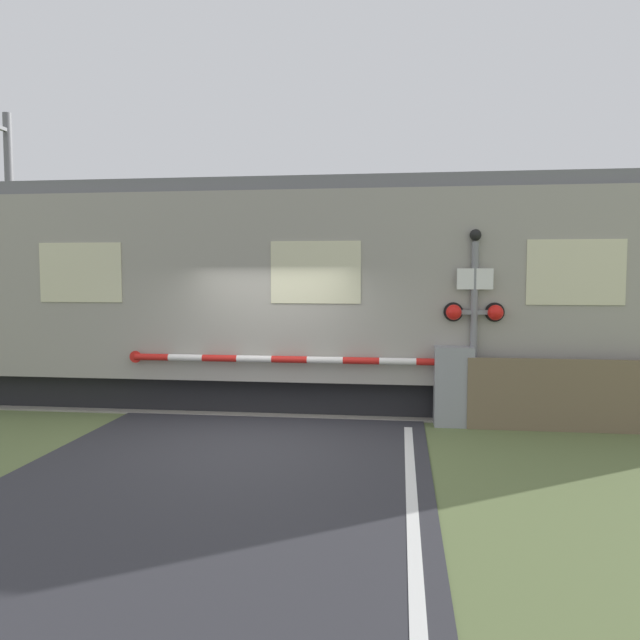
# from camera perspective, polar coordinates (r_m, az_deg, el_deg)

# --- Properties ---
(ground_plane) EXTENTS (80.00, 80.00, 0.00)m
(ground_plane) POSITION_cam_1_polar(r_m,az_deg,el_deg) (9.07, -6.34, -10.93)
(ground_plane) COLOR #5B6B3D
(track_bed) EXTENTS (36.00, 3.20, 0.13)m
(track_bed) POSITION_cam_1_polar(r_m,az_deg,el_deg) (11.95, -2.88, -7.12)
(track_bed) COLOR gray
(track_bed) RESTS_ON ground_plane
(train) EXTENTS (14.56, 3.22, 3.97)m
(train) POSITION_cam_1_polar(r_m,az_deg,el_deg) (11.62, 0.66, 2.53)
(train) COLOR black
(train) RESTS_ON ground_plane
(crossing_barrier) EXTENTS (5.61, 0.44, 1.25)m
(crossing_barrier) POSITION_cam_1_polar(r_m,az_deg,el_deg) (9.98, 9.67, -5.54)
(crossing_barrier) COLOR gray
(crossing_barrier) RESTS_ON ground_plane
(signal_post) EXTENTS (0.93, 0.26, 3.06)m
(signal_post) POSITION_cam_1_polar(r_m,az_deg,el_deg) (9.94, 13.92, 0.51)
(signal_post) COLOR gray
(signal_post) RESTS_ON ground_plane
(catenary_pole) EXTENTS (0.20, 1.90, 6.08)m
(catenary_pole) POSITION_cam_1_polar(r_m,az_deg,el_deg) (16.32, -26.48, 6.63)
(catenary_pole) COLOR slate
(catenary_pole) RESTS_ON ground_plane
(roadside_fence) EXTENTS (3.33, 0.06, 1.10)m
(roadside_fence) POSITION_cam_1_polar(r_m,az_deg,el_deg) (10.15, 22.75, -6.42)
(roadside_fence) COLOR #726047
(roadside_fence) RESTS_ON ground_plane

